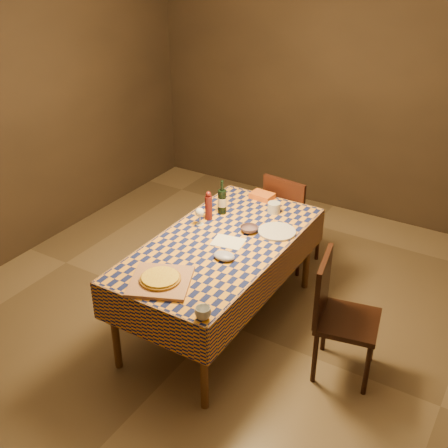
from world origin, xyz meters
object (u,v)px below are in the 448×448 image
at_px(dining_table, 221,250).
at_px(pizza, 160,278).
at_px(wine_bottle, 222,201).
at_px(chair_far, 289,216).
at_px(bowl, 249,229).
at_px(cutting_board, 161,281).
at_px(chair_right, 337,311).
at_px(white_plate, 277,232).

xyz_separation_m(dining_table, pizza, (-0.06, -0.68, 0.11)).
distance_m(wine_bottle, chair_far, 0.82).
bearing_deg(dining_table, bowl, 66.24).
bearing_deg(bowl, dining_table, -113.76).
height_order(cutting_board, chair_right, chair_right).
relative_size(pizza, white_plate, 1.13).
height_order(dining_table, bowl, bowl).
bearing_deg(cutting_board, white_plate, 70.54).
relative_size(wine_bottle, white_plate, 0.99).
height_order(bowl, chair_right, chair_right).
bearing_deg(chair_right, wine_bottle, 159.87).
distance_m(dining_table, chair_right, 0.99).
distance_m(cutting_board, chair_far, 1.78).
distance_m(bowl, chair_far, 0.87).
bearing_deg(dining_table, cutting_board, -95.00).
bearing_deg(chair_far, bowl, -87.83).
xyz_separation_m(dining_table, chair_right, (0.97, -0.03, -0.17)).
xyz_separation_m(cutting_board, pizza, (0.00, -0.00, 0.03)).
height_order(cutting_board, chair_far, chair_far).
bearing_deg(chair_right, dining_table, 178.20).
bearing_deg(chair_right, pizza, -147.89).
height_order(pizza, chair_far, chair_far).
bearing_deg(chair_right, white_plate, 150.47).
bearing_deg(white_plate, wine_bottle, 173.20).
bearing_deg(wine_bottle, chair_far, 64.65).
height_order(wine_bottle, chair_far, wine_bottle).
height_order(wine_bottle, chair_right, wine_bottle).
xyz_separation_m(cutting_board, chair_far, (0.14, 1.75, -0.26)).
height_order(cutting_board, white_plate, cutting_board).
bearing_deg(pizza, white_plate, 70.54).
bearing_deg(pizza, bowl, 79.66).
relative_size(cutting_board, bowl, 2.87).
xyz_separation_m(cutting_board, chair_right, (1.03, 0.65, -0.26)).
bearing_deg(cutting_board, chair_far, 85.52).
height_order(dining_table, cutting_board, cutting_board).
relative_size(cutting_board, wine_bottle, 1.36).
bearing_deg(white_plate, chair_right, -29.53).
bearing_deg(cutting_board, wine_bottle, 99.27).
xyz_separation_m(bowl, chair_far, (-0.03, 0.83, -0.27)).
height_order(white_plate, chair_far, chair_far).
relative_size(bowl, white_plate, 0.47).
bearing_deg(wine_bottle, cutting_board, -80.73).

